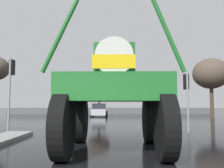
{
  "coord_description": "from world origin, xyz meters",
  "views": [
    {
      "loc": [
        0.64,
        -3.71,
        1.52
      ],
      "look_at": [
        0.57,
        8.06,
        2.48
      ],
      "focal_mm": 38.43,
      "sensor_mm": 36.0,
      "label": 1
    }
  ],
  "objects_px": {
    "sedan_ahead": "(99,110)",
    "traffic_signal_near_right": "(187,88)",
    "bare_tree_right": "(211,74)",
    "oversize_sprayer": "(114,93)",
    "traffic_signal_near_left": "(11,78)",
    "bare_tree_far_center": "(99,82)"
  },
  "relations": [
    {
      "from": "sedan_ahead",
      "to": "traffic_signal_near_right",
      "type": "bearing_deg",
      "value": -159.61
    },
    {
      "from": "bare_tree_right",
      "to": "oversize_sprayer",
      "type": "bearing_deg",
      "value": -120.4
    },
    {
      "from": "oversize_sprayer",
      "to": "traffic_signal_near_left",
      "type": "relative_size",
      "value": 1.24
    },
    {
      "from": "traffic_signal_near_left",
      "to": "bare_tree_right",
      "type": "distance_m",
      "value": 21.24
    },
    {
      "from": "traffic_signal_near_left",
      "to": "bare_tree_right",
      "type": "height_order",
      "value": "bare_tree_right"
    },
    {
      "from": "traffic_signal_near_left",
      "to": "bare_tree_right",
      "type": "relative_size",
      "value": 0.62
    },
    {
      "from": "oversize_sprayer",
      "to": "bare_tree_far_center",
      "type": "xyz_separation_m",
      "value": [
        -2.23,
        28.93,
        2.91
      ]
    },
    {
      "from": "traffic_signal_near_right",
      "to": "oversize_sprayer",
      "type": "bearing_deg",
      "value": -127.96
    },
    {
      "from": "oversize_sprayer",
      "to": "bare_tree_right",
      "type": "bearing_deg",
      "value": -29.55
    },
    {
      "from": "traffic_signal_near_left",
      "to": "bare_tree_right",
      "type": "bearing_deg",
      "value": 38.94
    },
    {
      "from": "bare_tree_right",
      "to": "traffic_signal_near_left",
      "type": "bearing_deg",
      "value": -141.06
    },
    {
      "from": "oversize_sprayer",
      "to": "sedan_ahead",
      "type": "distance_m",
      "value": 21.11
    },
    {
      "from": "sedan_ahead",
      "to": "traffic_signal_near_right",
      "type": "height_order",
      "value": "traffic_signal_near_right"
    },
    {
      "from": "sedan_ahead",
      "to": "traffic_signal_near_left",
      "type": "bearing_deg",
      "value": 166.76
    },
    {
      "from": "traffic_signal_near_left",
      "to": "bare_tree_right",
      "type": "xyz_separation_m",
      "value": [
        16.46,
        13.3,
        1.84
      ]
    },
    {
      "from": "oversize_sprayer",
      "to": "sedan_ahead",
      "type": "relative_size",
      "value": 1.22
    },
    {
      "from": "oversize_sprayer",
      "to": "sedan_ahead",
      "type": "height_order",
      "value": "oversize_sprayer"
    },
    {
      "from": "traffic_signal_near_left",
      "to": "traffic_signal_near_right",
      "type": "height_order",
      "value": "traffic_signal_near_left"
    },
    {
      "from": "bare_tree_far_center",
      "to": "traffic_signal_near_left",
      "type": "bearing_deg",
      "value": -98.22
    },
    {
      "from": "sedan_ahead",
      "to": "bare_tree_far_center",
      "type": "height_order",
      "value": "bare_tree_far_center"
    },
    {
      "from": "traffic_signal_near_right",
      "to": "bare_tree_far_center",
      "type": "bearing_deg",
      "value": 104.58
    },
    {
      "from": "sedan_ahead",
      "to": "bare_tree_right",
      "type": "xyz_separation_m",
      "value": [
        12.5,
        -2.63,
        4.08
      ]
    }
  ]
}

